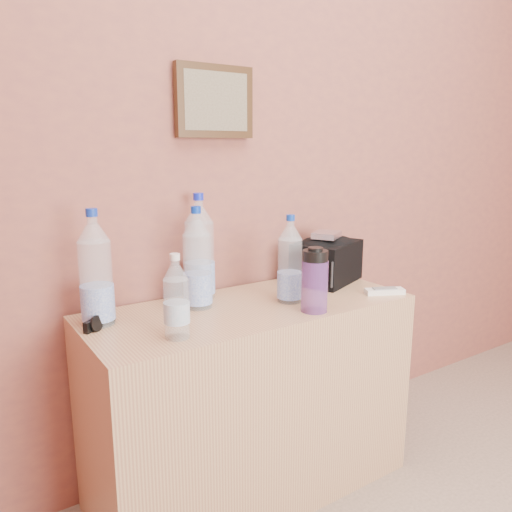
{
  "coord_description": "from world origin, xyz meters",
  "views": [
    {
      "loc": [
        -1.16,
        0.36,
        1.24
      ],
      "look_at": [
        -0.27,
        1.71,
        0.89
      ],
      "focal_mm": 35.0,
      "sensor_mm": 36.0,
      "label": 1
    }
  ],
  "objects_px": {
    "pet_small": "(176,301)",
    "ac_remote": "(385,291)",
    "dresser": "(251,399)",
    "sunglasses": "(100,322)",
    "pet_large_b": "(200,252)",
    "nalgene_bottle": "(315,280)",
    "foil_packet": "(327,235)",
    "pet_large_a": "(96,274)",
    "pet_large_d": "(290,264)",
    "toiletry_bag": "(327,259)",
    "pet_large_c": "(197,264)"
  },
  "relations": [
    {
      "from": "pet_small",
      "to": "ac_remote",
      "type": "height_order",
      "value": "pet_small"
    },
    {
      "from": "dresser",
      "to": "sunglasses",
      "type": "height_order",
      "value": "sunglasses"
    },
    {
      "from": "pet_large_b",
      "to": "ac_remote",
      "type": "relative_size",
      "value": 2.6
    },
    {
      "from": "pet_small",
      "to": "sunglasses",
      "type": "xyz_separation_m",
      "value": [
        -0.16,
        0.21,
        -0.09
      ]
    },
    {
      "from": "nalgene_bottle",
      "to": "ac_remote",
      "type": "relative_size",
      "value": 1.49
    },
    {
      "from": "sunglasses",
      "to": "foil_packet",
      "type": "height_order",
      "value": "foil_packet"
    },
    {
      "from": "pet_large_a",
      "to": "pet_large_d",
      "type": "bearing_deg",
      "value": -12.37
    },
    {
      "from": "pet_large_a",
      "to": "foil_packet",
      "type": "xyz_separation_m",
      "value": [
        0.9,
        -0.02,
        0.04
      ]
    },
    {
      "from": "pet_large_b",
      "to": "pet_large_d",
      "type": "distance_m",
      "value": 0.32
    },
    {
      "from": "nalgene_bottle",
      "to": "toiletry_bag",
      "type": "xyz_separation_m",
      "value": [
        0.28,
        0.26,
        -0.01
      ]
    },
    {
      "from": "pet_small",
      "to": "foil_packet",
      "type": "relative_size",
      "value": 2.22
    },
    {
      "from": "foil_packet",
      "to": "pet_large_c",
      "type": "bearing_deg",
      "value": 179.47
    },
    {
      "from": "pet_large_d",
      "to": "pet_small",
      "type": "bearing_deg",
      "value": -168.32
    },
    {
      "from": "toiletry_bag",
      "to": "pet_large_c",
      "type": "bearing_deg",
      "value": 158.94
    },
    {
      "from": "foil_packet",
      "to": "pet_large_b",
      "type": "bearing_deg",
      "value": 168.45
    },
    {
      "from": "pet_large_c",
      "to": "toiletry_bag",
      "type": "bearing_deg",
      "value": 1.27
    },
    {
      "from": "pet_large_b",
      "to": "pet_large_c",
      "type": "relative_size",
      "value": 1.1
    },
    {
      "from": "pet_large_c",
      "to": "foil_packet",
      "type": "relative_size",
      "value": 3.11
    },
    {
      "from": "sunglasses",
      "to": "ac_remote",
      "type": "bearing_deg",
      "value": -48.81
    },
    {
      "from": "ac_remote",
      "to": "foil_packet",
      "type": "bearing_deg",
      "value": 134.78
    },
    {
      "from": "pet_large_c",
      "to": "nalgene_bottle",
      "type": "bearing_deg",
      "value": -39.68
    },
    {
      "from": "pet_large_b",
      "to": "ac_remote",
      "type": "height_order",
      "value": "pet_large_b"
    },
    {
      "from": "pet_large_c",
      "to": "ac_remote",
      "type": "xyz_separation_m",
      "value": [
        0.65,
        -0.24,
        -0.14
      ]
    },
    {
      "from": "pet_large_a",
      "to": "nalgene_bottle",
      "type": "bearing_deg",
      "value": -23.01
    },
    {
      "from": "pet_small",
      "to": "foil_packet",
      "type": "bearing_deg",
      "value": 15.99
    },
    {
      "from": "pet_large_a",
      "to": "foil_packet",
      "type": "relative_size",
      "value": 3.23
    },
    {
      "from": "pet_small",
      "to": "nalgene_bottle",
      "type": "bearing_deg",
      "value": -3.87
    },
    {
      "from": "pet_small",
      "to": "nalgene_bottle",
      "type": "relative_size",
      "value": 1.14
    },
    {
      "from": "dresser",
      "to": "toiletry_bag",
      "type": "height_order",
      "value": "toiletry_bag"
    },
    {
      "from": "ac_remote",
      "to": "pet_large_c",
      "type": "bearing_deg",
      "value": -175.33
    },
    {
      "from": "pet_large_d",
      "to": "ac_remote",
      "type": "xyz_separation_m",
      "value": [
        0.35,
        -0.12,
        -0.13
      ]
    },
    {
      "from": "dresser",
      "to": "pet_small",
      "type": "bearing_deg",
      "value": -158.07
    },
    {
      "from": "nalgene_bottle",
      "to": "toiletry_bag",
      "type": "distance_m",
      "value": 0.39
    },
    {
      "from": "dresser",
      "to": "foil_packet",
      "type": "bearing_deg",
      "value": 10.77
    },
    {
      "from": "nalgene_bottle",
      "to": "ac_remote",
      "type": "xyz_separation_m",
      "value": [
        0.35,
        0.01,
        -0.1
      ]
    },
    {
      "from": "pet_large_a",
      "to": "pet_small",
      "type": "relative_size",
      "value": 1.46
    },
    {
      "from": "pet_large_d",
      "to": "sunglasses",
      "type": "relative_size",
      "value": 2.35
    },
    {
      "from": "pet_large_a",
      "to": "nalgene_bottle",
      "type": "xyz_separation_m",
      "value": [
        0.63,
        -0.27,
        -0.05
      ]
    },
    {
      "from": "pet_large_b",
      "to": "foil_packet",
      "type": "bearing_deg",
      "value": -11.55
    },
    {
      "from": "pet_large_a",
      "to": "pet_large_b",
      "type": "height_order",
      "value": "pet_large_b"
    },
    {
      "from": "dresser",
      "to": "ac_remote",
      "type": "bearing_deg",
      "value": -17.97
    },
    {
      "from": "sunglasses",
      "to": "toiletry_bag",
      "type": "relative_size",
      "value": 0.48
    },
    {
      "from": "dresser",
      "to": "pet_large_d",
      "type": "bearing_deg",
      "value": -14.94
    },
    {
      "from": "dresser",
      "to": "pet_large_b",
      "type": "bearing_deg",
      "value": 118.96
    },
    {
      "from": "ac_remote",
      "to": "pet_small",
      "type": "bearing_deg",
      "value": -156.57
    },
    {
      "from": "nalgene_bottle",
      "to": "ac_remote",
      "type": "height_order",
      "value": "nalgene_bottle"
    },
    {
      "from": "pet_large_a",
      "to": "pet_small",
      "type": "height_order",
      "value": "pet_large_a"
    },
    {
      "from": "pet_large_c",
      "to": "sunglasses",
      "type": "height_order",
      "value": "pet_large_c"
    },
    {
      "from": "pet_large_c",
      "to": "pet_large_d",
      "type": "relative_size",
      "value": 1.12
    },
    {
      "from": "pet_large_a",
      "to": "toiletry_bag",
      "type": "height_order",
      "value": "pet_large_a"
    }
  ]
}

